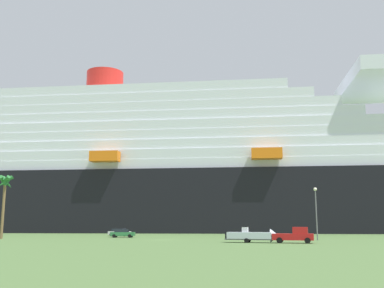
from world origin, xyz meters
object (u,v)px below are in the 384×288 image
at_px(street_lamp, 316,206).
at_px(small_boat_on_trailer, 255,236).
at_px(pickup_truck, 295,235).
at_px(parked_car_green_wagon, 122,233).
at_px(cruise_ship, 183,174).
at_px(parked_car_silver_sedan, 119,232).
at_px(palm_tree, 5,187).

bearing_deg(street_lamp, small_boat_on_trailer, -140.76).
relative_size(pickup_truck, parked_car_green_wagon, 1.30).
height_order(cruise_ship, pickup_truck, cruise_ship).
bearing_deg(pickup_truck, cruise_ship, 104.64).
relative_size(street_lamp, parked_car_silver_sedan, 1.77).
xyz_separation_m(cruise_ship, small_boat_on_trailer, (13.58, -71.24, -16.48)).
bearing_deg(small_boat_on_trailer, pickup_truck, -14.24).
bearing_deg(parked_car_green_wagon, street_lamp, -21.23).
bearing_deg(palm_tree, street_lamp, -5.33).
relative_size(cruise_ship, parked_car_green_wagon, 50.02).
relative_size(small_boat_on_trailer, parked_car_silver_sedan, 1.80).
relative_size(palm_tree, parked_car_green_wagon, 2.47).
bearing_deg(cruise_ship, parked_car_green_wagon, -100.74).
distance_m(cruise_ship, pickup_truck, 76.81).
distance_m(street_lamp, parked_car_green_wagon, 36.72).
bearing_deg(small_boat_on_trailer, parked_car_silver_sedan, 129.01).
height_order(palm_tree, parked_car_green_wagon, palm_tree).
bearing_deg(street_lamp, pickup_truck, -118.68).
bearing_deg(street_lamp, parked_car_silver_sedan, 148.74).
xyz_separation_m(cruise_ship, parked_car_green_wagon, (-9.30, -49.00, -16.60)).
xyz_separation_m(small_boat_on_trailer, palm_tree, (-42.75, 14.07, 8.09)).
bearing_deg(small_boat_on_trailer, street_lamp, 39.24).
relative_size(parked_car_green_wagon, parked_car_silver_sedan, 0.95).
bearing_deg(small_boat_on_trailer, parked_car_green_wagon, 135.81).
distance_m(palm_tree, parked_car_silver_sedan, 25.79).
bearing_deg(parked_car_green_wagon, small_boat_on_trailer, -44.19).
height_order(pickup_truck, palm_tree, palm_tree).
distance_m(cruise_ship, parked_car_green_wagon, 52.57).
height_order(pickup_truck, street_lamp, street_lamp).
height_order(small_boat_on_trailer, street_lamp, street_lamp).
xyz_separation_m(cruise_ship, pickup_truck, (18.96, -72.60, -16.39)).
xyz_separation_m(parked_car_green_wagon, parked_car_silver_sedan, (-2.27, 8.80, -0.00)).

